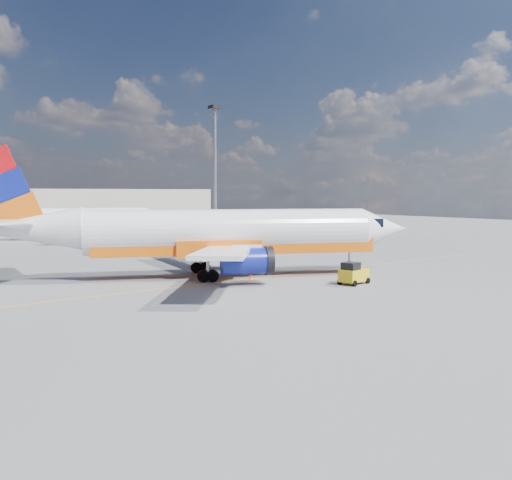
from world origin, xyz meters
TOP-DOWN VIEW (x-y plane):
  - ground at (0.00, 0.00)m, footprint 240.00×240.00m
  - taxi_line at (0.00, 3.00)m, footprint 70.00×0.15m
  - terminal_main at (5.00, 75.00)m, footprint 70.00×14.00m
  - main_jet at (0.91, 5.72)m, footprint 36.50×27.43m
  - second_jet at (4.98, 53.17)m, footprint 30.91×23.44m
  - gse_tug at (7.58, -4.29)m, footprint 2.76×2.00m
  - traffic_cone at (2.58, 2.87)m, footprint 0.35×0.35m
  - floodlight_mast at (19.24, 34.09)m, footprint 1.45×1.45m

SIDE VIEW (x-z plane):
  - ground at x=0.00m, z-range 0.00..0.00m
  - taxi_line at x=0.00m, z-range 0.00..0.01m
  - traffic_cone at x=2.58m, z-range -0.01..0.48m
  - gse_tug at x=7.58m, z-range -0.05..1.77m
  - second_jet at x=4.98m, z-range -1.57..7.84m
  - main_jet at x=0.91m, z-range -1.88..9.42m
  - terminal_main at x=5.00m, z-range 0.00..8.00m
  - floodlight_mast at x=19.24m, z-range 1.97..21.80m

